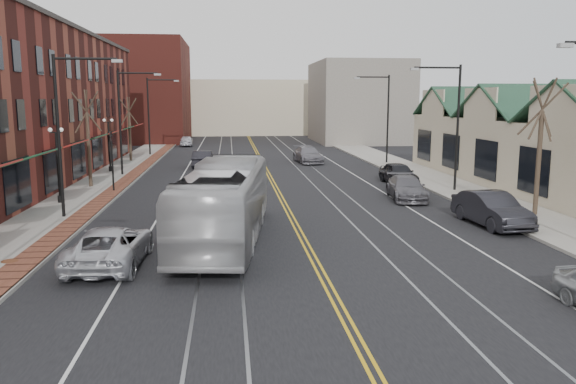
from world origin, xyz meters
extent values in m
plane|color=black|center=(0.00, 0.00, 0.00)|extent=(160.00, 160.00, 0.00)
cube|color=gray|center=(-12.00, 20.00, 0.07)|extent=(4.00, 120.00, 0.15)
cube|color=gray|center=(12.00, 20.00, 0.07)|extent=(4.00, 120.00, 0.15)
cube|color=beige|center=(18.00, 20.00, 2.30)|extent=(8.00, 36.00, 4.60)
cube|color=maroon|center=(-16.00, 70.00, 7.00)|extent=(14.00, 18.00, 14.00)
cube|color=beige|center=(0.00, 85.00, 4.50)|extent=(22.00, 14.00, 9.00)
cube|color=slate|center=(15.00, 65.00, 5.50)|extent=(12.00, 16.00, 11.00)
cylinder|color=black|center=(-11.50, 16.00, 4.15)|extent=(0.16, 0.16, 8.00)
cylinder|color=black|center=(-10.00, 16.00, 7.95)|extent=(3.00, 0.12, 0.12)
cube|color=#999999|center=(-8.50, 16.00, 7.85)|extent=(0.50, 0.25, 0.15)
cylinder|color=black|center=(-11.50, 32.00, 4.15)|extent=(0.16, 0.16, 8.00)
cylinder|color=black|center=(-10.00, 32.00, 7.95)|extent=(3.00, 0.12, 0.12)
cube|color=#999999|center=(-8.50, 32.00, 7.85)|extent=(0.50, 0.25, 0.15)
cylinder|color=black|center=(-11.50, 48.00, 4.15)|extent=(0.16, 0.16, 8.00)
cylinder|color=black|center=(-10.00, 48.00, 7.95)|extent=(3.00, 0.12, 0.12)
cube|color=#999999|center=(-8.50, 48.00, 7.85)|extent=(0.50, 0.25, 0.15)
cube|color=#999999|center=(8.50, 6.00, 7.85)|extent=(0.50, 0.25, 0.15)
cylinder|color=black|center=(11.50, 22.00, 4.15)|extent=(0.16, 0.16, 8.00)
cylinder|color=black|center=(10.00, 22.00, 7.95)|extent=(3.00, 0.12, 0.12)
cube|color=#999999|center=(8.50, 22.00, 7.85)|extent=(0.50, 0.25, 0.15)
cylinder|color=black|center=(11.50, 38.00, 4.15)|extent=(0.16, 0.16, 8.00)
cylinder|color=black|center=(10.00, 38.00, 7.95)|extent=(3.00, 0.12, 0.12)
cube|color=#999999|center=(8.50, 38.00, 7.85)|extent=(0.50, 0.25, 0.15)
cylinder|color=black|center=(-12.80, 20.00, 0.35)|extent=(0.28, 0.28, 0.40)
cylinder|color=black|center=(-12.80, 20.00, 2.15)|extent=(0.14, 0.14, 4.00)
cube|color=black|center=(-12.80, 20.00, 4.15)|extent=(0.60, 0.06, 0.06)
sphere|color=white|center=(-13.10, 20.00, 4.30)|extent=(0.24, 0.24, 0.24)
sphere|color=white|center=(-12.50, 20.00, 4.30)|extent=(0.24, 0.24, 0.24)
cylinder|color=black|center=(-12.80, 34.00, 0.35)|extent=(0.28, 0.28, 0.40)
cylinder|color=black|center=(-12.80, 34.00, 2.15)|extent=(0.14, 0.14, 4.00)
cube|color=black|center=(-12.80, 34.00, 4.15)|extent=(0.60, 0.06, 0.06)
sphere|color=white|center=(-13.10, 34.00, 4.30)|extent=(0.24, 0.24, 0.24)
sphere|color=white|center=(-12.50, 34.00, 4.30)|extent=(0.24, 0.24, 0.24)
cylinder|color=#382B21|center=(-12.50, 26.00, 2.60)|extent=(0.24, 0.24, 4.90)
cylinder|color=#382B21|center=(-12.50, 26.00, 5.15)|extent=(0.58, 1.37, 2.90)
cylinder|color=#382B21|center=(-12.50, 26.00, 5.15)|extent=(1.60, 0.66, 2.78)
cylinder|color=#382B21|center=(-12.50, 26.00, 5.15)|extent=(0.53, 1.23, 2.96)
cylinder|color=#382B21|center=(-12.50, 26.00, 5.15)|extent=(1.69, 1.03, 2.64)
cylinder|color=#382B21|center=(-12.50, 26.00, 5.15)|extent=(1.78, 1.29, 2.48)
cylinder|color=#382B21|center=(-12.50, 42.00, 2.42)|extent=(0.24, 0.24, 4.55)
cylinder|color=#382B21|center=(-12.50, 42.00, 4.80)|extent=(0.55, 1.28, 2.69)
cylinder|color=#382B21|center=(-12.50, 42.00, 4.80)|extent=(1.49, 0.62, 2.58)
cylinder|color=#382B21|center=(-12.50, 42.00, 4.80)|extent=(0.50, 1.15, 2.75)
cylinder|color=#382B21|center=(-12.50, 42.00, 4.80)|extent=(1.57, 0.97, 2.45)
cylinder|color=#382B21|center=(-12.50, 42.00, 4.80)|extent=(1.66, 1.20, 2.30)
cylinder|color=#382B21|center=(12.50, 14.00, 2.78)|extent=(0.24, 0.24, 5.25)
cylinder|color=#382B21|center=(12.50, 14.00, 5.50)|extent=(0.61, 1.46, 3.10)
cylinder|color=#382B21|center=(12.50, 14.00, 5.50)|extent=(1.70, 0.70, 2.97)
cylinder|color=#382B21|center=(12.50, 14.00, 5.50)|extent=(0.56, 1.31, 3.17)
cylinder|color=#382B21|center=(12.50, 14.00, 5.50)|extent=(1.80, 1.10, 2.82)
cylinder|color=#382B21|center=(12.50, 14.00, 5.50)|extent=(1.90, 1.37, 2.65)
cylinder|color=#592D19|center=(-11.20, 8.00, 0.16)|extent=(0.60, 0.60, 0.02)
cylinder|color=black|center=(-10.60, 24.00, 1.75)|extent=(0.12, 0.12, 3.20)
imported|color=black|center=(-10.60, 24.00, 3.50)|extent=(0.18, 0.15, 0.90)
imported|color=#B8B7B9|center=(-3.34, 10.75, 1.67)|extent=(4.33, 12.28, 3.35)
imported|color=silver|center=(-7.50, 7.57, 0.73)|extent=(2.65, 5.37, 1.47)
imported|color=black|center=(9.30, 12.27, 0.82)|extent=(2.14, 5.09, 1.63)
imported|color=#5E5C63|center=(7.50, 19.65, 0.70)|extent=(2.55, 5.05, 1.41)
imported|color=black|center=(8.87, 25.75, 0.76)|extent=(2.05, 4.57, 1.52)
imported|color=black|center=(-5.43, 37.09, 0.75)|extent=(1.78, 4.59, 1.49)
imported|color=slate|center=(4.32, 39.65, 0.76)|extent=(2.62, 5.44, 1.53)
imported|color=silver|center=(-8.50, 59.75, 0.68)|extent=(1.80, 4.09, 1.37)
camera|label=1|loc=(-3.13, -12.82, 6.05)|focal=35.00mm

